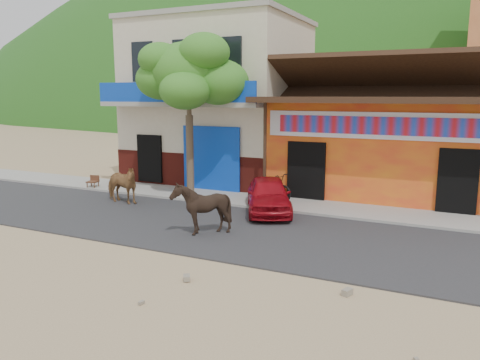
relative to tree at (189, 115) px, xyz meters
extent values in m
plane|color=#9E825B|center=(4.60, -5.80, -3.12)|extent=(120.00, 120.00, 0.00)
cube|color=#28282B|center=(4.60, -3.30, -3.10)|extent=(60.00, 5.00, 0.04)
cube|color=gray|center=(4.60, 0.20, -3.06)|extent=(60.00, 2.00, 0.12)
cube|color=orange|center=(6.60, 4.20, -1.32)|extent=(8.00, 6.00, 3.60)
cube|color=beige|center=(-0.90, 4.20, 0.38)|extent=(7.00, 6.00, 7.00)
ellipsoid|color=#194C14|center=(4.60, 64.20, 8.88)|extent=(100.00, 40.00, 24.00)
imported|color=olive|center=(-1.65, -2.05, -2.40)|extent=(1.69, 0.92, 1.36)
imported|color=black|center=(2.85, -4.11, -2.33)|extent=(1.37, 1.22, 1.49)
imported|color=#9E0B15|center=(3.60, -1.00, -2.50)|extent=(2.70, 3.67, 1.16)
imported|color=black|center=(3.10, 0.36, -2.51)|extent=(1.98, 1.14, 0.98)
camera|label=1|loc=(9.20, -15.00, 0.75)|focal=35.00mm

